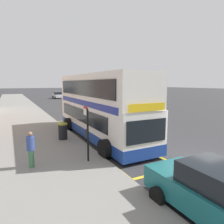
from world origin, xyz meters
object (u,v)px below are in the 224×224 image
Objects in this scene: parked_car_grey_kerbside at (105,103)px; bus_stop_sign at (87,129)px; pedestrian_waiting_near_sign at (31,148)px; parked_car_teal_far at (217,194)px; double_decker_bus at (99,108)px; parked_car_white_ahead at (58,95)px; litter_bin at (63,131)px.

bus_stop_sign is at bearing -118.37° from parked_car_grey_kerbside.
parked_car_grey_kerbside is 2.62× the size of pedestrian_waiting_near_sign.
pedestrian_waiting_near_sign is (-4.18, 5.88, 0.21)m from parked_car_teal_far.
double_decker_bus is 16.73m from parked_car_grey_kerbside.
double_decker_bus reaches higher than parked_car_white_ahead.
parked_car_white_ahead is 1.00× the size of parked_car_teal_far.
double_decker_bus is at bearing 87.06° from parked_car_teal_far.
litter_bin is (-10.08, -14.82, -0.12)m from parked_car_grey_kerbside.
parked_car_teal_far is (1.71, -5.47, -0.87)m from bus_stop_sign.
parked_car_teal_far is 2.62× the size of pedestrian_waiting_near_sign.
parked_car_teal_far is at bearing -109.36° from parked_car_grey_kerbside.
double_decker_bus is 10.47× the size of litter_bin.
parked_car_teal_far is at bearing -72.61° from bus_stop_sign.
double_decker_bus is at bearing 59.90° from bus_stop_sign.
double_decker_bus is 2.92m from litter_bin.
bus_stop_sign is 1.61× the size of pedestrian_waiting_near_sign.
parked_car_grey_kerbside is at bearing 55.77° from litter_bin.
pedestrian_waiting_near_sign reaches higher than parked_car_teal_far.
litter_bin is at bearing 178.37° from double_decker_bus.
bus_stop_sign is at bearing -9.24° from pedestrian_waiting_near_sign.
litter_bin is at bearing 92.09° from bus_stop_sign.
litter_bin is (-2.57, 0.07, -1.39)m from double_decker_bus.
bus_stop_sign is at bearing -87.91° from litter_bin.
bus_stop_sign is 2.59m from pedestrian_waiting_near_sign.
parked_car_teal_far is 9.89m from litter_bin.
parked_car_grey_kerbside is (9.92, 19.05, -0.87)m from bus_stop_sign.
bus_stop_sign is 42.96m from parked_car_white_ahead.
litter_bin is (-0.15, 4.23, -1.00)m from bus_stop_sign.
double_decker_bus is 2.65× the size of parked_car_teal_far.
pedestrian_waiting_near_sign reaches higher than litter_bin.
litter_bin is (-1.87, 9.71, -0.12)m from parked_car_teal_far.
litter_bin is (2.31, 3.83, -0.33)m from pedestrian_waiting_near_sign.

